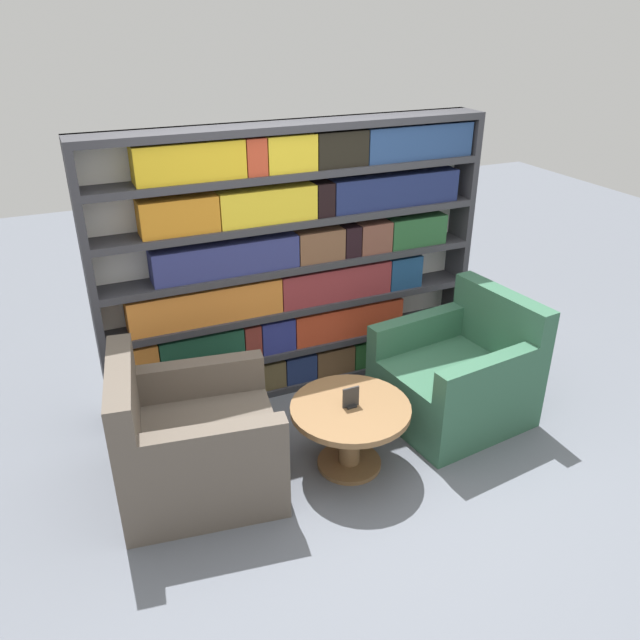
{
  "coord_description": "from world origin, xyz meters",
  "views": [
    {
      "loc": [
        -1.55,
        -2.71,
        2.66
      ],
      "look_at": [
        -0.08,
        0.63,
        0.84
      ],
      "focal_mm": 35.0,
      "sensor_mm": 36.0,
      "label": 1
    }
  ],
  "objects": [
    {
      "name": "armchair_left",
      "position": [
        -1.04,
        0.36,
        0.31
      ],
      "size": [
        1.05,
        0.98,
        0.9
      ],
      "rotation": [
        0.0,
        0.0,
        1.42
      ],
      "color": "brown",
      "rests_on": "ground_plane"
    },
    {
      "name": "table_sign",
      "position": [
        -0.08,
        0.16,
        0.51
      ],
      "size": [
        0.11,
        0.06,
        0.13
      ],
      "color": "black",
      "rests_on": "coffee_table"
    },
    {
      "name": "bookshelf",
      "position": [
        -0.01,
        1.27,
        0.99
      ],
      "size": [
        2.88,
        0.3,
        2.0
      ],
      "color": "silver",
      "rests_on": "ground_plane"
    },
    {
      "name": "ground_plane",
      "position": [
        0.0,
        0.0,
        0.0
      ],
      "size": [
        14.0,
        14.0,
        0.0
      ],
      "primitive_type": "plane",
      "color": "slate"
    },
    {
      "name": "armchair_right",
      "position": [
        0.88,
        0.36,
        0.31
      ],
      "size": [
        1.02,
        0.95,
        0.9
      ],
      "rotation": [
        0.0,
        0.0,
        -1.45
      ],
      "color": "#336047",
      "rests_on": "ground_plane"
    },
    {
      "name": "coffee_table",
      "position": [
        -0.08,
        0.16,
        0.33
      ],
      "size": [
        0.76,
        0.76,
        0.46
      ],
      "color": "brown",
      "rests_on": "ground_plane"
    }
  ]
}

